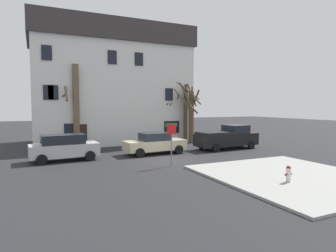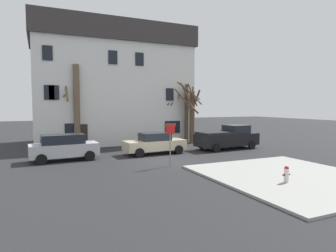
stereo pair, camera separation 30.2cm
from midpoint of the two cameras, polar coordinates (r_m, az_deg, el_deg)
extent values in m
plane|color=#262628|center=(19.94, -1.13, -6.73)|extent=(120.00, 120.00, 0.00)
cube|color=#999993|center=(16.54, 22.71, -9.09)|extent=(8.03, 8.90, 0.12)
cube|color=white|center=(30.72, -11.34, 5.98)|extent=(14.97, 7.89, 9.60)
cube|color=#383333|center=(31.46, -11.49, 16.60)|extent=(15.47, 8.39, 2.01)
cube|color=#2D231E|center=(26.21, -17.11, -1.99)|extent=(1.10, 0.12, 2.10)
cube|color=black|center=(26.06, -19.16, -0.85)|extent=(0.80, 0.08, 1.20)
cube|color=black|center=(28.51, -0.30, -0.23)|extent=(0.80, 0.08, 1.20)
cube|color=black|center=(28.85, 1.16, -0.18)|extent=(0.80, 0.08, 1.20)
cube|color=black|center=(25.89, -22.72, 6.11)|extent=(0.80, 0.08, 1.20)
cube|color=black|center=(25.91, -21.91, 6.13)|extent=(0.80, 0.08, 1.20)
cube|color=black|center=(28.49, -0.10, 6.21)|extent=(0.80, 0.08, 1.20)
cube|color=black|center=(26.22, -23.03, 13.11)|extent=(0.80, 0.08, 1.20)
cube|color=black|center=(26.96, -11.21, 13.09)|extent=(0.80, 0.08, 1.20)
cube|color=black|center=(27.66, -6.06, 12.92)|extent=(0.80, 0.08, 1.20)
cylinder|color=brown|center=(25.82, -17.89, 3.55)|extent=(0.53, 0.53, 7.18)
cylinder|color=brown|center=(26.88, -18.58, 10.51)|extent=(1.97, 0.48, 2.26)
cylinder|color=brown|center=(26.45, -18.96, 7.15)|extent=(1.48, 0.99, 1.76)
cylinder|color=brown|center=(25.75, -19.73, 6.57)|extent=(0.20, 1.74, 1.83)
cylinder|color=#4C3D2D|center=(28.60, 3.20, 2.38)|extent=(0.33, 0.33, 5.79)
cylinder|color=#4C3D2D|center=(27.81, 2.54, 5.20)|extent=(1.23, 1.45, 2.08)
cylinder|color=#4C3D2D|center=(29.32, 1.58, 5.83)|extent=(2.14, 0.94, 1.84)
cylinder|color=#4C3D2D|center=(29.39, 1.08, 5.60)|extent=(2.49, 1.33, 1.57)
cylinder|color=#4C3D2D|center=(28.17, 4.41, 6.03)|extent=(1.47, 0.76, 2.15)
cylinder|color=#4C3D2D|center=(27.56, 3.61, 6.90)|extent=(2.15, 0.80, 1.71)
cylinder|color=brown|center=(29.18, 3.18, 1.79)|extent=(0.38, 0.38, 5.16)
cylinder|color=brown|center=(29.86, 2.40, 5.31)|extent=(1.72, 0.21, 2.04)
cylinder|color=brown|center=(29.21, 1.70, 6.83)|extent=(0.89, 1.48, 1.64)
cylinder|color=brown|center=(29.75, 1.56, 3.59)|extent=(1.93, 1.10, 1.21)
cylinder|color=brown|center=(29.20, 4.40, 6.06)|extent=(0.71, 1.24, 1.68)
cylinder|color=brown|center=(28.14, 4.08, 6.35)|extent=(2.34, 0.37, 2.14)
cylinder|color=brown|center=(28.69, 4.30, 1.68)|extent=(0.51, 0.51, 5.09)
cylinder|color=brown|center=(27.91, 3.96, 4.05)|extent=(1.38, 1.26, 1.63)
cylinder|color=brown|center=(28.19, 3.41, 5.68)|extent=(0.65, 1.46, 2.28)
cylinder|color=brown|center=(28.99, 5.15, 5.32)|extent=(0.32, 1.21, 1.83)
cube|color=#B7BABF|center=(20.88, -20.01, -4.42)|extent=(4.49, 1.99, 0.84)
cube|color=#1E232B|center=(20.78, -20.30, -2.44)|extent=(2.81, 1.69, 0.62)
cylinder|color=black|center=(22.05, -16.43, -4.95)|extent=(0.69, 0.26, 0.68)
cylinder|color=black|center=(20.35, -15.44, -5.68)|extent=(0.69, 0.26, 0.68)
cylinder|color=black|center=(21.67, -24.25, -5.31)|extent=(0.69, 0.26, 0.68)
cylinder|color=black|center=(19.93, -23.92, -6.08)|extent=(0.69, 0.26, 0.68)
cube|color=#C6B793|center=(22.38, -2.97, -3.75)|extent=(4.81, 2.02, 0.74)
cube|color=#1E232B|center=(22.30, -2.98, -2.07)|extent=(2.25, 1.67, 0.58)
cylinder|color=black|center=(23.92, -0.37, -4.09)|extent=(0.69, 0.25, 0.68)
cylinder|color=black|center=(22.37, 1.74, -4.66)|extent=(0.69, 0.25, 0.68)
cylinder|color=black|center=(22.63, -7.62, -4.59)|extent=(0.69, 0.25, 0.68)
cylinder|color=black|center=(20.99, -5.94, -5.26)|extent=(0.69, 0.25, 0.68)
cube|color=black|center=(25.39, 11.06, -2.58)|extent=(5.65, 2.35, 1.01)
cube|color=#1E232B|center=(25.95, 12.79, -0.57)|extent=(1.88, 1.88, 0.70)
cube|color=black|center=(24.58, 8.88, -1.36)|extent=(2.99, 2.11, 0.20)
cylinder|color=black|center=(27.43, 12.75, -3.14)|extent=(0.69, 0.26, 0.68)
cylinder|color=black|center=(25.95, 15.69, -3.60)|extent=(0.69, 0.26, 0.68)
cylinder|color=black|center=(25.13, 6.25, -3.72)|extent=(0.69, 0.26, 0.68)
cylinder|color=black|center=(23.51, 9.06, -4.28)|extent=(0.69, 0.26, 0.68)
cylinder|color=silver|center=(14.97, 22.00, -8.91)|extent=(0.22, 0.22, 0.66)
sphere|color=red|center=(14.89, 22.03, -7.61)|extent=(0.21, 0.21, 0.21)
cylinder|color=red|center=(14.84, 21.57, -8.88)|extent=(0.10, 0.09, 0.09)
cylinder|color=red|center=(15.07, 22.42, -8.70)|extent=(0.10, 0.09, 0.09)
cylinder|color=slate|center=(17.84, 0.17, -3.78)|extent=(0.07, 0.07, 2.59)
cube|color=red|center=(17.72, 0.20, -0.60)|extent=(0.60, 0.03, 0.60)
cube|color=#1E8C38|center=(17.73, 0.15, 0.22)|extent=(0.76, 0.02, 0.18)
camera|label=1|loc=(0.15, -90.38, -0.03)|focal=31.08mm
camera|label=2|loc=(0.15, 89.62, 0.03)|focal=31.08mm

